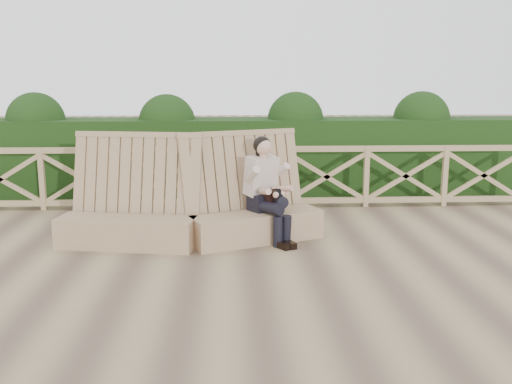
{
  "coord_description": "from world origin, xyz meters",
  "views": [
    {
      "loc": [
        -0.3,
        -6.45,
        2.26
      ],
      "look_at": [
        0.03,
        0.4,
        0.9
      ],
      "focal_mm": 40.0,
      "sensor_mm": 36.0,
      "label": 1
    }
  ],
  "objects": [
    {
      "name": "guardrail",
      "position": [
        0.0,
        3.5,
        0.55
      ],
      "size": [
        10.1,
        0.09,
        1.1
      ],
      "color": "#9A825A",
      "rests_on": "ground"
    },
    {
      "name": "bench",
      "position": [
        -0.82,
        1.33,
        0.39
      ],
      "size": [
        3.72,
        1.42,
        1.55
      ],
      "rotation": [
        0.0,
        0.0,
        0.09
      ],
      "color": "#937054",
      "rests_on": "ground"
    },
    {
      "name": "ground",
      "position": [
        0.0,
        0.0,
        0.0
      ],
      "size": [
        60.0,
        60.0,
        0.0
      ],
      "primitive_type": "plane",
      "color": "brown",
      "rests_on": "ground"
    },
    {
      "name": "woman",
      "position": [
        0.22,
        1.44,
        0.77
      ],
      "size": [
        0.74,
        0.97,
        1.48
      ],
      "rotation": [
        0.0,
        0.0,
        0.59
      ],
      "color": "black",
      "rests_on": "ground"
    },
    {
      "name": "hedge",
      "position": [
        0.0,
        4.7,
        0.75
      ],
      "size": [
        12.0,
        1.2,
        1.5
      ],
      "primitive_type": "cube",
      "color": "black",
      "rests_on": "ground"
    }
  ]
}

